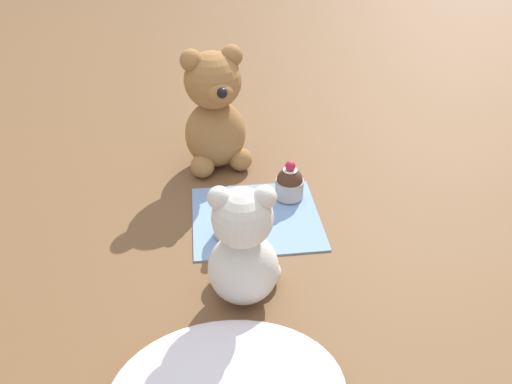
{
  "coord_description": "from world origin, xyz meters",
  "views": [
    {
      "loc": [
        0.08,
        0.69,
        0.53
      ],
      "look_at": [
        0.0,
        0.0,
        0.06
      ],
      "focal_mm": 35.0,
      "sensor_mm": 36.0,
      "label": 1
    }
  ],
  "objects": [
    {
      "name": "cupcake_near_tan_bear",
      "position": [
        -0.07,
        -0.05,
        0.03
      ],
      "size": [
        0.05,
        0.05,
        0.07
      ],
      "color": "#B2ADA3",
      "rests_on": "knitted_placemat"
    },
    {
      "name": "teddy_bear_cream",
      "position": [
        0.04,
        0.18,
        0.09
      ],
      "size": [
        0.11,
        0.1,
        0.19
      ],
      "rotation": [
        0.0,
        0.0,
        -0.09
      ],
      "color": "silver",
      "rests_on": "ground_plane"
    },
    {
      "name": "cupcake_near_cream_bear",
      "position": [
        0.05,
        0.04,
        0.03
      ],
      "size": [
        0.05,
        0.05,
        0.08
      ],
      "color": "#B2ADA3",
      "rests_on": "knitted_placemat"
    },
    {
      "name": "teddy_bear_tan",
      "position": [
        0.06,
        -0.19,
        0.12
      ],
      "size": [
        0.14,
        0.14,
        0.24
      ],
      "rotation": [
        0.0,
        0.0,
        3.36
      ],
      "color": "#A3703D",
      "rests_on": "ground_plane"
    },
    {
      "name": "ground_plane",
      "position": [
        0.0,
        0.0,
        0.0
      ],
      "size": [
        4.0,
        4.0,
        0.0
      ],
      "primitive_type": "plane",
      "color": "brown"
    },
    {
      "name": "knitted_placemat",
      "position": [
        0.0,
        0.0,
        0.0
      ],
      "size": [
        0.22,
        0.2,
        0.01
      ],
      "primitive_type": "cube",
      "color": "#7A9ED1",
      "rests_on": "ground_plane"
    }
  ]
}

